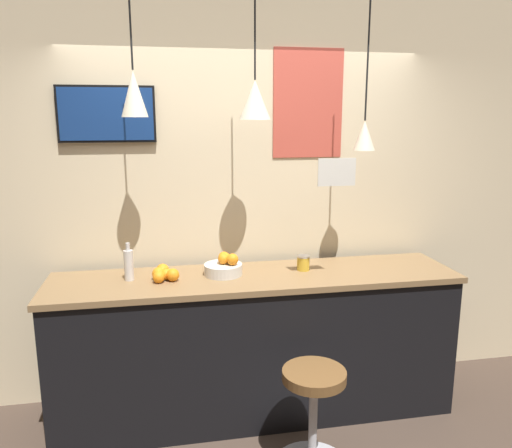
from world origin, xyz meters
The scene contains 13 objects.
back_wall centered at (0.00, 1.16, 1.45)m, with size 8.00×0.06×2.90m.
service_counter centered at (0.00, 0.73, 0.51)m, with size 2.73×0.63×1.01m.
bar_stool centered at (0.22, 0.09, 0.40)m, with size 0.46×0.46×0.63m.
fruit_bowl centered at (-0.21, 0.78, 1.07)m, with size 0.26×0.26×0.15m.
orange_pile centered at (-0.61, 0.75, 1.05)m, with size 0.17×0.21×0.09m.
juice_bottle centered at (-0.83, 0.78, 1.12)m, with size 0.06×0.06×0.25m.
spread_jar centered at (0.34, 0.78, 1.06)m, with size 0.09×0.09×0.10m.
pendant_lamp_left centered at (-0.74, 0.77, 2.18)m, with size 0.16×0.16×0.76m.
pendant_lamp_middle centered at (0.00, 0.77, 2.15)m, with size 0.20×0.20×0.77m.
pendant_lamp_right centered at (0.74, 0.77, 1.94)m, with size 0.15×0.15×0.97m.
mounted_tv centered at (-0.94, 1.10, 2.06)m, with size 0.64×0.04×0.37m.
hanging_menu_board centered at (0.46, 0.50, 1.72)m, with size 0.24×0.01×0.17m.
wall_poster centered at (0.45, 1.12, 2.14)m, with size 0.51×0.01×0.76m.
Camera 1 is at (-0.59, -2.40, 2.05)m, focal length 35.00 mm.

